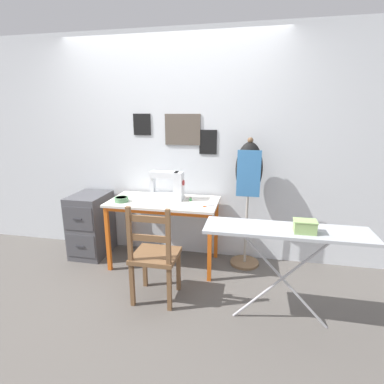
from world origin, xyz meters
TOP-DOWN VIEW (x-y plane):
  - ground_plane at (0.00, 0.00)m, footprint 14.00×14.00m
  - wall_back at (0.00, 0.68)m, footprint 10.00×0.07m
  - sewing_table at (0.00, 0.29)m, footprint 1.18×0.61m
  - sewing_machine at (0.05, 0.36)m, footprint 0.37×0.16m
  - fabric_bowl at (-0.43, 0.17)m, footprint 0.15×0.15m
  - scissors at (0.49, 0.19)m, footprint 0.12×0.11m
  - thread_spool_near_machine at (0.25, 0.38)m, footprint 0.03×0.03m
  - thread_spool_mid_table at (0.29, 0.35)m, footprint 0.03×0.03m
  - wooden_chair at (0.11, -0.37)m, footprint 0.40×0.38m
  - filing_cabinet at (-0.94, 0.37)m, footprint 0.38×0.54m
  - dress_form at (0.89, 0.47)m, footprint 0.32×0.32m
  - ironing_board at (1.21, -0.47)m, footprint 1.24×0.34m
  - storage_box at (1.33, -0.52)m, footprint 0.16×0.12m

SIDE VIEW (x-z plane):
  - ground_plane at x=0.00m, z-range 0.00..0.00m
  - filing_cabinet at x=-0.94m, z-range 0.00..0.74m
  - wooden_chair at x=0.11m, z-range -0.03..0.90m
  - sewing_table at x=0.00m, z-range 0.29..1.04m
  - scissors at x=0.49m, z-range 0.75..0.76m
  - thread_spool_near_machine at x=0.25m, z-range 0.75..0.78m
  - thread_spool_mid_table at x=0.29m, z-range 0.75..0.79m
  - ironing_board at x=1.21m, z-range 0.36..1.19m
  - fabric_bowl at x=-0.43m, z-range 0.75..0.80m
  - storage_box at x=1.33m, z-range 0.82..0.91m
  - sewing_machine at x=0.05m, z-range 0.73..1.06m
  - dress_form at x=0.89m, z-range 0.29..1.71m
  - wall_back at x=0.00m, z-range 0.00..2.55m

